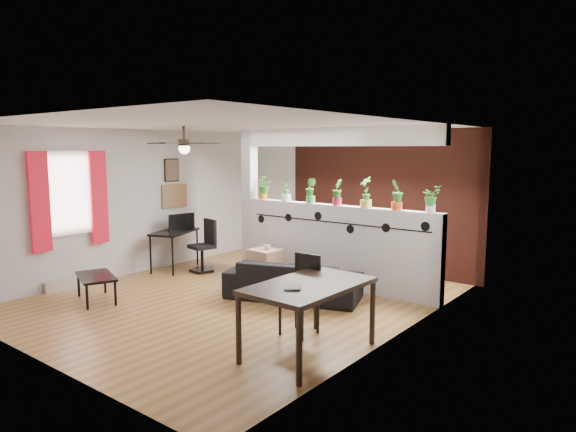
# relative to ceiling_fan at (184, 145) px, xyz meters

# --- Properties ---
(room_shell) EXTENTS (6.30, 7.10, 2.90)m
(room_shell) POSITION_rel_ceiling_fan_xyz_m (0.80, 0.30, -1.01)
(room_shell) COLOR brown
(room_shell) RESTS_ON ground
(partition_wall) EXTENTS (3.60, 0.18, 1.35)m
(partition_wall) POSITION_rel_ceiling_fan_xyz_m (1.60, 1.80, -1.64)
(partition_wall) COLOR #BCBCC1
(partition_wall) RESTS_ON ground
(ceiling_header) EXTENTS (3.60, 0.18, 0.30)m
(ceiling_header) POSITION_rel_ceiling_fan_xyz_m (1.60, 1.80, 0.14)
(ceiling_header) COLOR white
(ceiling_header) RESTS_ON room_shell
(pier_column) EXTENTS (0.22, 0.20, 2.60)m
(pier_column) POSITION_rel_ceiling_fan_xyz_m (-0.31, 1.80, -1.01)
(pier_column) COLOR #BCBCC1
(pier_column) RESTS_ON ground
(brick_panel) EXTENTS (3.90, 0.05, 2.60)m
(brick_panel) POSITION_rel_ceiling_fan_xyz_m (1.60, 3.27, -1.01)
(brick_panel) COLOR #A33F2F
(brick_panel) RESTS_ON ground
(vine_decal) EXTENTS (3.31, 0.01, 0.30)m
(vine_decal) POSITION_rel_ceiling_fan_xyz_m (1.60, 1.70, -1.23)
(vine_decal) COLOR black
(vine_decal) RESTS_ON partition_wall
(window_assembly) EXTENTS (0.09, 1.30, 1.55)m
(window_assembly) POSITION_rel_ceiling_fan_xyz_m (-1.76, -0.90, -0.81)
(window_assembly) COLOR white
(window_assembly) RESTS_ON room_shell
(baseboard_heater) EXTENTS (0.08, 1.00, 0.18)m
(baseboard_heater) POSITION_rel_ceiling_fan_xyz_m (-1.74, -0.90, -2.22)
(baseboard_heater) COLOR beige
(baseboard_heater) RESTS_ON ground
(corkboard) EXTENTS (0.03, 0.60, 0.45)m
(corkboard) POSITION_rel_ceiling_fan_xyz_m (-1.78, 1.25, -0.96)
(corkboard) COLOR olive
(corkboard) RESTS_ON room_shell
(framed_art) EXTENTS (0.03, 0.34, 0.44)m
(framed_art) POSITION_rel_ceiling_fan_xyz_m (-1.78, 1.20, -0.46)
(framed_art) COLOR #8C7259
(framed_art) RESTS_ON room_shell
(ceiling_fan) EXTENTS (1.19, 1.19, 0.43)m
(ceiling_fan) POSITION_rel_ceiling_fan_xyz_m (0.00, 0.00, 0.00)
(ceiling_fan) COLOR black
(ceiling_fan) RESTS_ON room_shell
(potted_plant_0) EXTENTS (0.23, 0.19, 0.41)m
(potted_plant_0) POSITION_rel_ceiling_fan_xyz_m (0.02, 1.80, -0.74)
(potted_plant_0) COLOR orange
(potted_plant_0) RESTS_ON partition_wall
(potted_plant_1) EXTENTS (0.30, 0.30, 0.45)m
(potted_plant_1) POSITION_rel_ceiling_fan_xyz_m (0.55, 1.80, -0.73)
(potted_plant_1) COLOR silver
(potted_plant_1) RESTS_ON partition_wall
(potted_plant_2) EXTENTS (0.25, 0.21, 0.42)m
(potted_plant_2) POSITION_rel_ceiling_fan_xyz_m (1.07, 1.80, -0.74)
(potted_plant_2) COLOR green
(potted_plant_2) RESTS_ON partition_wall
(potted_plant_3) EXTENTS (0.24, 0.27, 0.42)m
(potted_plant_3) POSITION_rel_ceiling_fan_xyz_m (1.60, 1.80, -0.74)
(potted_plant_3) COLOR #B41C3C
(potted_plant_3) RESTS_ON partition_wall
(potted_plant_4) EXTENTS (0.32, 0.30, 0.48)m
(potted_plant_4) POSITION_rel_ceiling_fan_xyz_m (2.13, 1.80, -0.71)
(potted_plant_4) COLOR #D6C54B
(potted_plant_4) RESTS_ON partition_wall
(potted_plant_5) EXTENTS (0.23, 0.27, 0.46)m
(potted_plant_5) POSITION_rel_ceiling_fan_xyz_m (2.65, 1.80, -0.72)
(potted_plant_5) COLOR #DC4519
(potted_plant_5) RESTS_ON partition_wall
(potted_plant_6) EXTENTS (0.22, 0.24, 0.39)m
(potted_plant_6) POSITION_rel_ceiling_fan_xyz_m (3.18, 1.80, -0.76)
(potted_plant_6) COLOR white
(potted_plant_6) RESTS_ON partition_wall
(sofa) EXTENTS (2.06, 1.34, 0.56)m
(sofa) POSITION_rel_ceiling_fan_xyz_m (1.46, 0.81, -2.03)
(sofa) COLOR black
(sofa) RESTS_ON ground
(cube_shelf) EXTENTS (0.50, 0.45, 0.58)m
(cube_shelf) POSITION_rel_ceiling_fan_xyz_m (0.55, 1.22, -2.02)
(cube_shelf) COLOR #A27855
(cube_shelf) RESTS_ON ground
(cup) EXTENTS (0.12, 0.12, 0.09)m
(cup) POSITION_rel_ceiling_fan_xyz_m (0.60, 1.22, -1.69)
(cup) COLOR gray
(cup) RESTS_ON cube_shelf
(computer_desk) EXTENTS (0.85, 1.13, 0.73)m
(computer_desk) POSITION_rel_ceiling_fan_xyz_m (-1.45, 0.95, -1.65)
(computer_desk) COLOR black
(computer_desk) RESTS_ON ground
(monitor) EXTENTS (0.31, 0.10, 0.17)m
(monitor) POSITION_rel_ceiling_fan_xyz_m (-1.45, 1.10, -1.49)
(monitor) COLOR black
(monitor) RESTS_ON computer_desk
(office_chair) EXTENTS (0.49, 0.49, 0.95)m
(office_chair) POSITION_rel_ceiling_fan_xyz_m (-0.88, 1.18, -1.90)
(office_chair) COLOR black
(office_chair) RESTS_ON ground
(dining_table) EXTENTS (0.92, 1.48, 0.80)m
(dining_table) POSITION_rel_ceiling_fan_xyz_m (2.87, -0.75, -1.60)
(dining_table) COLOR black
(dining_table) RESTS_ON ground
(book) EXTENTS (0.27, 0.29, 0.02)m
(book) POSITION_rel_ceiling_fan_xyz_m (2.77, -1.05, -1.50)
(book) COLOR gray
(book) RESTS_ON dining_table
(folding_chair) EXTENTS (0.40, 0.40, 0.98)m
(folding_chair) POSITION_rel_ceiling_fan_xyz_m (2.44, -0.26, -1.74)
(folding_chair) COLOR black
(folding_chair) RESTS_ON ground
(coffee_table) EXTENTS (0.95, 0.74, 0.39)m
(coffee_table) POSITION_rel_ceiling_fan_xyz_m (-0.78, -1.10, -1.96)
(coffee_table) COLOR black
(coffee_table) RESTS_ON ground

